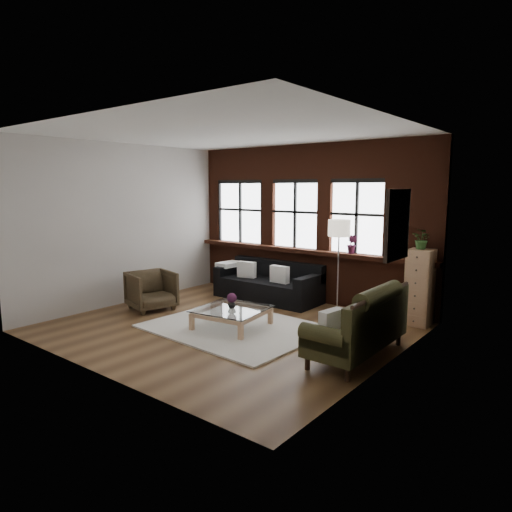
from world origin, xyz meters
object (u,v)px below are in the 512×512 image
Objects in this scene: dark_sofa at (268,281)px; drawer_chest at (420,287)px; floor_lamp at (338,263)px; coffee_table at (232,318)px; vase at (232,304)px; armchair at (151,290)px; vintage_settee at (357,321)px.

drawer_chest is (3.08, 0.20, 0.24)m from dark_sofa.
floor_lamp is at bearing -2.05° from dark_sofa.
vase is (0.00, 0.00, 0.25)m from coffee_table.
dark_sofa reaches higher than coffee_table.
drawer_chest is (2.37, 2.14, 0.48)m from coffee_table.
vase is at bearing -69.85° from dark_sofa.
armchair is 2.03m from coffee_table.
drawer_chest is at bearing 10.48° from floor_lamp.
vintage_settee is at bearing -54.64° from floor_lamp.
vase is (-2.21, -0.12, -0.08)m from vintage_settee.
floor_lamp is at bearing 125.36° from vintage_settee.
coffee_table is 0.56× the size of floor_lamp.
vase is 0.11× the size of drawer_chest.
vase is at bearing 90.00° from coffee_table.
coffee_table is 3.23m from drawer_chest.
armchair is at bearing -123.19° from dark_sofa.
vintage_settee is 2.21m from floor_lamp.
drawer_chest reaches higher than dark_sofa.
vintage_settee is 4.23m from armchair.
floor_lamp is at bearing -169.52° from drawer_chest.
vintage_settee reaches higher than dark_sofa.
dark_sofa is 2.07m from vase.
armchair is 3.59m from floor_lamp.
dark_sofa is 1.19× the size of floor_lamp.
drawer_chest is at bearing 42.16° from vase.
dark_sofa reaches higher than armchair.
vintage_settee reaches higher than coffee_table.
drawer_chest is at bearing 42.16° from coffee_table.
dark_sofa is 2.38m from armchair.
vase is (0.71, -1.94, 0.01)m from dark_sofa.
coffee_table is (2.02, 0.05, -0.20)m from armchair.
vase is 0.07× the size of floor_lamp.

